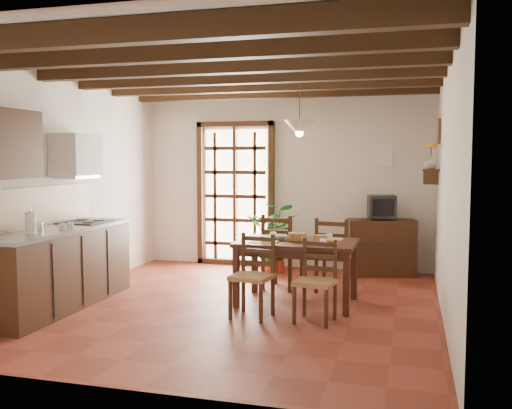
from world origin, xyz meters
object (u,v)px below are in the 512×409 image
(kitchen_counter, at_px, (59,267))
(chair_far_left, at_px, (282,265))
(dining_table, at_px, (297,249))
(potted_plant, at_px, (275,234))
(chair_far_right, at_px, (334,269))
(crt_tv, at_px, (382,206))
(chair_near_left, at_px, (252,291))
(chair_near_right, at_px, (315,297))
(sideboard, at_px, (381,247))
(pendant_lamp, at_px, (299,126))

(kitchen_counter, distance_m, chair_far_left, 2.76)
(kitchen_counter, bearing_deg, dining_table, 19.33)
(kitchen_counter, relative_size, potted_plant, 1.00)
(chair_far_left, xyz_separation_m, chair_far_right, (0.69, -0.01, -0.01))
(crt_tv, bearing_deg, chair_near_left, -125.92)
(kitchen_counter, bearing_deg, potted_plant, 55.15)
(dining_table, height_order, chair_near_right, chair_near_right)
(sideboard, bearing_deg, chair_far_left, -147.47)
(pendant_lamp, bearing_deg, kitchen_counter, -158.72)
(chair_near_right, distance_m, crt_tv, 2.77)
(kitchen_counter, xyz_separation_m, potted_plant, (1.88, 2.70, 0.10))
(chair_near_left, height_order, sideboard, chair_near_left)
(kitchen_counter, relative_size, chair_near_right, 2.62)
(dining_table, height_order, chair_far_right, chair_far_right)
(dining_table, relative_size, potted_plant, 0.61)
(chair_far_left, xyz_separation_m, crt_tv, (1.20, 1.21, 0.70))
(kitchen_counter, distance_m, pendant_lamp, 3.20)
(kitchen_counter, xyz_separation_m, chair_near_right, (2.92, 0.20, -0.20))
(chair_far_right, height_order, potted_plant, potted_plant)
(crt_tv, bearing_deg, chair_far_right, -123.93)
(kitchen_counter, distance_m, chair_far_right, 3.34)
(chair_far_left, relative_size, pendant_lamp, 1.16)
(kitchen_counter, bearing_deg, chair_near_right, 3.93)
(chair_far_left, bearing_deg, potted_plant, -58.13)
(chair_near_right, bearing_deg, dining_table, 123.93)
(kitchen_counter, distance_m, chair_near_left, 2.25)
(chair_far_right, xyz_separation_m, pendant_lamp, (-0.35, -0.60, 1.78))
(chair_near_left, distance_m, chair_far_right, 1.56)
(crt_tv, bearing_deg, chair_near_right, -112.41)
(chair_near_left, height_order, chair_near_right, chair_near_left)
(kitchen_counter, height_order, chair_far_left, kitchen_counter)
(dining_table, xyz_separation_m, crt_tv, (0.87, 1.91, 0.36))
(dining_table, distance_m, chair_far_right, 0.85)
(chair_far_right, bearing_deg, kitchen_counter, 36.43)
(chair_near_right, relative_size, pendant_lamp, 1.01)
(sideboard, bearing_deg, chair_far_right, -125.68)
(chair_near_left, bearing_deg, chair_far_left, 97.79)
(chair_near_left, bearing_deg, chair_near_right, 7.54)
(chair_near_right, relative_size, chair_far_left, 0.88)
(kitchen_counter, xyz_separation_m, chair_far_right, (2.93, 1.60, -0.17))
(crt_tv, height_order, potted_plant, potted_plant)
(chair_near_right, relative_size, sideboard, 0.89)
(chair_near_left, bearing_deg, pendant_lamp, 74.61)
(dining_table, relative_size, chair_near_right, 1.61)
(chair_far_left, bearing_deg, pendant_lamp, 132.70)
(chair_near_left, xyz_separation_m, chair_near_right, (0.68, -0.01, -0.01))
(sideboard, relative_size, crt_tv, 2.17)
(pendant_lamp, bearing_deg, dining_table, -90.00)
(chair_near_right, xyz_separation_m, pendant_lamp, (-0.34, 0.80, 1.81))
(chair_near_left, height_order, crt_tv, crt_tv)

